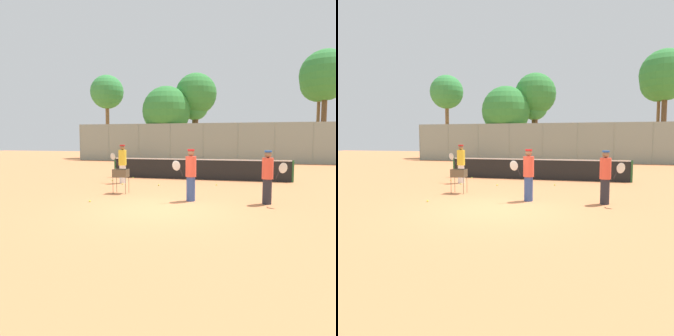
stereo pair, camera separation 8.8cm
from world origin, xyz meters
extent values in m
plane|color=#D37F4C|center=(0.00, 0.00, 0.00)|extent=(80.00, 80.00, 0.00)
cylinder|color=#26592D|center=(-4.61, 7.33, 0.54)|extent=(0.10, 0.10, 1.07)
cylinder|color=#26592D|center=(4.61, 7.33, 0.54)|extent=(0.10, 0.10, 1.07)
cube|color=black|center=(0.00, 7.33, 0.51)|extent=(9.22, 0.01, 1.01)
cube|color=white|center=(0.00, 7.33, 1.04)|extent=(9.22, 0.02, 0.06)
cylinder|color=gray|center=(-13.62, 19.67, 1.74)|extent=(0.08, 0.08, 3.48)
cylinder|color=gray|center=(-10.59, 19.67, 1.74)|extent=(0.08, 0.08, 3.48)
cylinder|color=gray|center=(-7.57, 19.67, 1.74)|extent=(0.08, 0.08, 3.48)
cylinder|color=gray|center=(-4.54, 19.67, 1.74)|extent=(0.08, 0.08, 3.48)
cylinder|color=gray|center=(-1.51, 19.67, 1.74)|extent=(0.08, 0.08, 3.48)
cylinder|color=gray|center=(1.51, 19.67, 1.74)|extent=(0.08, 0.08, 3.48)
cylinder|color=gray|center=(4.54, 19.67, 1.74)|extent=(0.08, 0.08, 3.48)
cylinder|color=gray|center=(7.57, 19.67, 1.74)|extent=(0.08, 0.08, 3.48)
cube|color=gray|center=(0.00, 19.67, 1.74)|extent=(27.24, 0.01, 3.48)
cylinder|color=brown|center=(-5.40, 21.68, 1.70)|extent=(0.33, 0.33, 3.40)
sphere|color=#338438|center=(-5.40, 21.68, 4.81)|extent=(4.68, 4.68, 4.68)
cylinder|color=brown|center=(-2.88, 23.26, 2.23)|extent=(0.53, 0.53, 4.46)
sphere|color=#388E42|center=(-2.88, 23.26, 5.26)|extent=(2.66, 2.66, 2.66)
cylinder|color=brown|center=(8.86, 25.22, 3.18)|extent=(0.30, 0.30, 6.35)
sphere|color=#338438|center=(8.86, 25.22, 7.43)|extent=(3.59, 3.59, 3.59)
cylinder|color=brown|center=(9.24, 24.58, 3.31)|extent=(0.49, 0.49, 6.62)
sphere|color=#338438|center=(9.24, 24.58, 8.04)|extent=(4.73, 4.73, 4.73)
cylinder|color=brown|center=(-2.76, 23.14, 2.64)|extent=(0.47, 0.47, 5.28)
sphere|color=#338438|center=(-2.76, 23.14, 6.50)|extent=(4.07, 4.07, 4.07)
cylinder|color=brown|center=(-12.61, 23.88, 3.03)|extent=(0.40, 0.40, 6.06)
sphere|color=#388E42|center=(-12.61, 23.88, 7.14)|extent=(3.60, 3.60, 3.60)
cylinder|color=#26262D|center=(3.16, 1.57, 0.41)|extent=(0.29, 0.29, 0.82)
cylinder|color=#E54C38|center=(3.16, 1.57, 1.16)|extent=(0.36, 0.36, 0.68)
sphere|color=#8C6647|center=(3.16, 1.57, 1.61)|extent=(0.22, 0.22, 0.22)
cylinder|color=#2659B2|center=(3.16, 1.57, 1.70)|extent=(0.23, 0.23, 0.06)
cylinder|color=black|center=(3.45, 1.36, 0.99)|extent=(0.14, 0.11, 0.27)
ellipsoid|color=silver|center=(3.59, 1.26, 1.21)|extent=(0.34, 0.26, 0.43)
cylinder|color=#334C8C|center=(0.68, 1.48, 0.41)|extent=(0.29, 0.29, 0.83)
cylinder|color=#E54C38|center=(0.68, 1.48, 1.18)|extent=(0.36, 0.36, 0.69)
sphere|color=#8C6647|center=(0.68, 1.48, 1.63)|extent=(0.22, 0.22, 0.22)
cylinder|color=red|center=(0.68, 1.48, 1.73)|extent=(0.24, 0.24, 0.06)
cylinder|color=black|center=(0.39, 1.26, 1.00)|extent=(0.13, 0.11, 0.27)
ellipsoid|color=silver|center=(0.24, 1.15, 1.22)|extent=(0.33, 0.27, 0.43)
cylinder|color=white|center=(-3.25, 5.07, 0.43)|extent=(0.30, 0.30, 0.86)
cylinder|color=yellow|center=(-3.25, 5.07, 1.22)|extent=(0.38, 0.38, 0.72)
sphere|color=#8C6647|center=(-3.25, 5.07, 1.69)|extent=(0.23, 0.23, 0.23)
cylinder|color=red|center=(-3.25, 5.07, 1.79)|extent=(0.24, 0.24, 0.06)
cylinder|color=black|center=(-3.61, 5.15, 1.04)|extent=(0.15, 0.06, 0.27)
ellipsoid|color=silver|center=(-3.79, 5.19, 1.26)|extent=(0.39, 0.11, 0.43)
cylinder|color=brown|center=(-2.48, 2.18, 0.32)|extent=(0.02, 0.02, 0.64)
cylinder|color=brown|center=(-1.97, 2.18, 0.32)|extent=(0.02, 0.02, 0.64)
cylinder|color=brown|center=(-2.48, 2.54, 0.32)|extent=(0.02, 0.02, 0.64)
cylinder|color=brown|center=(-1.97, 2.54, 0.32)|extent=(0.02, 0.02, 0.64)
cube|color=brown|center=(-2.22, 2.36, 0.65)|extent=(0.55, 0.40, 0.01)
cube|color=brown|center=(-2.22, 2.16, 0.79)|extent=(0.55, 0.01, 0.30)
cube|color=brown|center=(-2.22, 2.56, 0.79)|extent=(0.55, 0.01, 0.30)
cube|color=brown|center=(-2.50, 2.36, 0.79)|extent=(0.01, 0.40, 0.30)
cube|color=brown|center=(-1.95, 2.36, 0.79)|extent=(0.01, 0.40, 0.30)
sphere|color=#D1E54C|center=(-2.43, 2.34, 0.68)|extent=(0.07, 0.07, 0.07)
sphere|color=#D1E54C|center=(-2.13, 2.44, 0.68)|extent=(0.07, 0.07, 0.07)
sphere|color=#D1E54C|center=(-2.11, 2.42, 0.68)|extent=(0.07, 0.07, 0.07)
sphere|color=#D1E54C|center=(-2.36, 2.23, 0.68)|extent=(0.07, 0.07, 0.07)
sphere|color=#D1E54C|center=(-2.01, 2.26, 0.68)|extent=(0.07, 0.07, 0.07)
sphere|color=#D1E54C|center=(-2.34, 2.26, 0.68)|extent=(0.07, 0.07, 0.07)
sphere|color=#D1E54C|center=(-2.08, 2.30, 0.74)|extent=(0.07, 0.07, 0.07)
sphere|color=#D1E54C|center=(-2.00, 2.51, 0.68)|extent=(0.07, 0.07, 0.07)
sphere|color=#D1E54C|center=(-3.09, 4.63, 0.03)|extent=(0.07, 0.07, 0.07)
sphere|color=#D1E54C|center=(1.14, 5.38, 0.03)|extent=(0.07, 0.07, 0.07)
sphere|color=#D1E54C|center=(-2.57, 0.47, 0.03)|extent=(0.07, 0.07, 0.07)
sphere|color=#D1E54C|center=(-3.43, 6.97, 0.03)|extent=(0.07, 0.07, 0.07)
sphere|color=#D1E54C|center=(-4.04, 5.65, 0.03)|extent=(0.07, 0.07, 0.07)
sphere|color=#D1E54C|center=(-3.51, 5.63, 0.03)|extent=(0.07, 0.07, 0.07)
sphere|color=#D1E54C|center=(-1.36, 4.68, 0.03)|extent=(0.07, 0.07, 0.07)
camera|label=1|loc=(2.62, -9.33, 2.11)|focal=35.00mm
camera|label=2|loc=(2.71, -9.31, 2.11)|focal=35.00mm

